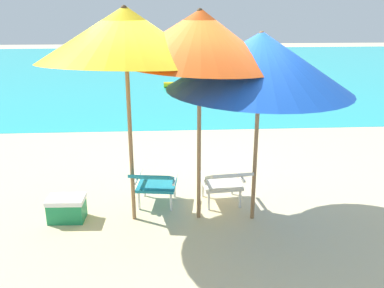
{
  "coord_description": "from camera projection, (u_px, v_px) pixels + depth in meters",
  "views": [
    {
      "loc": [
        -0.36,
        -5.43,
        2.68
      ],
      "look_at": [
        0.0,
        0.23,
        0.75
      ],
      "focal_mm": 38.9,
      "sensor_mm": 36.0,
      "label": 1
    }
  ],
  "objects": [
    {
      "name": "beach_umbrella_right",
      "position": [
        260.0,
        61.0,
        4.81
      ],
      "size": [
        2.92,
        2.91,
        2.4
      ],
      "color": "olive",
      "rests_on": "ground_plane"
    },
    {
      "name": "swim_buoy",
      "position": [
        188.0,
        84.0,
        13.88
      ],
      "size": [
        1.6,
        0.18,
        0.18
      ],
      "primitive_type": "cylinder",
      "rotation": [
        0.0,
        1.57,
        0.0
      ],
      "color": "yellow",
      "rests_on": "ocean_band"
    },
    {
      "name": "cooler_box",
      "position": [
        67.0,
        208.0,
        5.36
      ],
      "size": [
        0.48,
        0.34,
        0.32
      ],
      "color": "#1E844C",
      "rests_on": "ground_plane"
    },
    {
      "name": "beach_umbrella_center",
      "position": [
        200.0,
        38.0,
        4.74
      ],
      "size": [
        2.18,
        2.16,
        2.67
      ],
      "color": "olive",
      "rests_on": "ground_plane"
    },
    {
      "name": "lounge_chair_right",
      "position": [
        224.0,
        181.0,
        5.61
      ],
      "size": [
        0.63,
        0.93,
        0.68
      ],
      "color": "silver",
      "rests_on": "ground_plane"
    },
    {
      "name": "ground_plane",
      "position": [
        182.0,
        123.0,
        9.8
      ],
      "size": [
        40.0,
        40.0,
        0.0
      ],
      "primitive_type": "plane",
      "color": "beige"
    },
    {
      "name": "beach_umbrella_left",
      "position": [
        125.0,
        36.0,
        4.7
      ],
      "size": [
        2.54,
        2.57,
        2.74
      ],
      "color": "olive",
      "rests_on": "ground_plane"
    },
    {
      "name": "ocean_band",
      "position": [
        174.0,
        69.0,
        17.72
      ],
      "size": [
        40.0,
        18.0,
        0.01
      ],
      "primitive_type": "cube",
      "color": "#28B2B7",
      "rests_on": "ground_plane"
    },
    {
      "name": "lounge_chair_left",
      "position": [
        155.0,
        182.0,
        5.58
      ],
      "size": [
        0.65,
        0.94,
        0.68
      ],
      "color": "teal",
      "rests_on": "ground_plane"
    }
  ]
}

